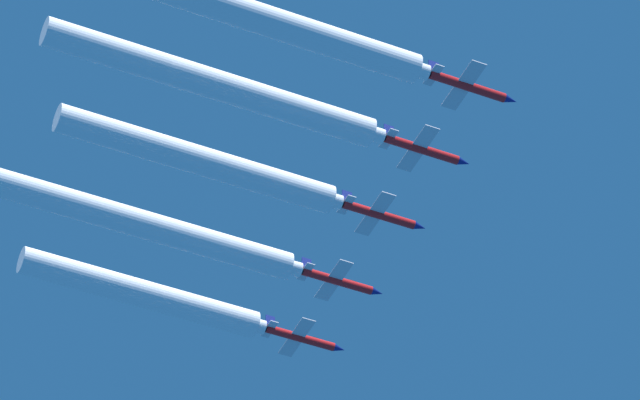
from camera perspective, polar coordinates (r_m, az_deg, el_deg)
The scene contains 10 objects.
jet_far_left at distance 277.72m, azimuth -0.45°, elevation -3.55°, with size 7.69×11.20×2.69m.
jet_inner_left at distance 270.18m, azimuth 0.50°, elevation -2.09°, with size 7.69×11.20×2.69m.
jet_center at distance 260.87m, azimuth 1.57°, elevation -0.39°, with size 7.69×11.20×2.69m.
jet_inner_right at distance 253.44m, azimuth 2.67°, elevation 1.29°, with size 7.69×11.20×2.69m.
jet_far_right at distance 245.90m, azimuth 3.85°, elevation 2.91°, with size 7.69×11.20×2.69m.
smoke_trail_far_left at distance 271.96m, azimuth -4.50°, elevation -2.42°, with size 3.37×31.60×3.37m.
smoke_trail_inner_left at distance 263.14m, azimuth -4.60°, elevation -0.61°, with size 3.37×41.07×3.37m.
smoke_trail_center at distance 254.38m, azimuth -3.04°, elevation 1.00°, with size 3.37×34.86×3.37m.
smoke_trail_inner_right at distance 246.09m, azimuth -2.63°, elevation 2.95°, with size 3.37×40.28×3.37m.
smoke_trail_far_right at distance 238.76m, azimuth -1.21°, elevation 4.55°, with size 3.37×36.82×3.37m.
Camera 1 is at (174.14, -85.36, 2.21)m, focal length 125.16 mm.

